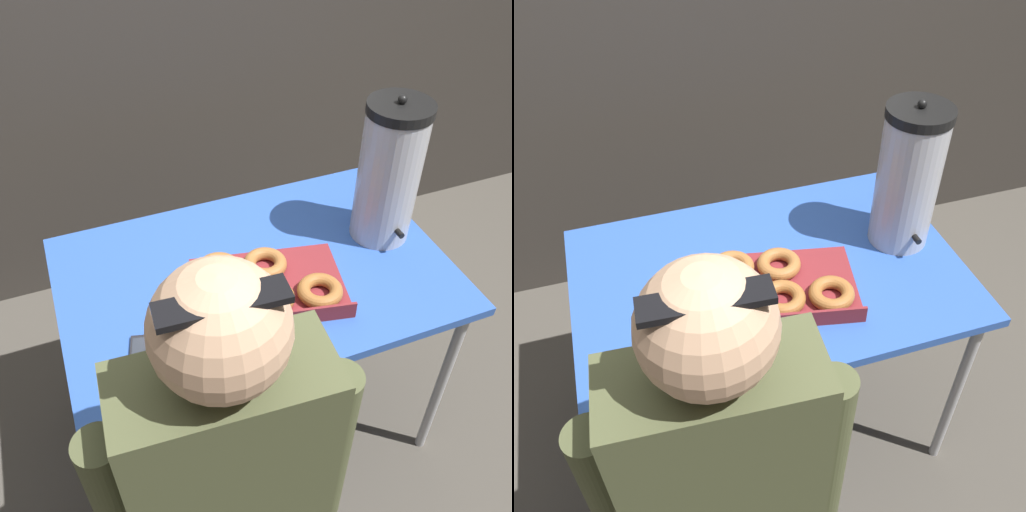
# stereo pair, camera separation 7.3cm
# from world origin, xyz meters

# --- Properties ---
(ground_plane) EXTENTS (12.00, 12.00, 0.00)m
(ground_plane) POSITION_xyz_m (0.00, 0.00, 0.00)
(ground_plane) COLOR #4C473F
(folding_table) EXTENTS (1.10, 0.73, 0.74)m
(folding_table) POSITION_xyz_m (0.00, 0.00, 0.68)
(folding_table) COLOR #2D56B2
(folding_table) RESTS_ON ground
(donut_box) EXTENTS (0.46, 0.36, 0.05)m
(donut_box) POSITION_xyz_m (-0.01, -0.08, 0.76)
(donut_box) COLOR maroon
(donut_box) RESTS_ON folding_table
(coffee_urn) EXTENTS (0.18, 0.21, 0.46)m
(coffee_urn) POSITION_xyz_m (0.42, 0.03, 0.96)
(coffee_urn) COLOR #B7B7BC
(coffee_urn) RESTS_ON folding_table
(cell_phone) EXTENTS (0.11, 0.17, 0.01)m
(cell_phone) POSITION_xyz_m (-0.37, -0.20, 0.74)
(cell_phone) COLOR black
(cell_phone) RESTS_ON folding_table
(person_seated) EXTENTS (0.52, 0.23, 1.34)m
(person_seated) POSITION_xyz_m (-0.28, -0.57, 0.66)
(person_seated) COLOR #33332D
(person_seated) RESTS_ON ground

